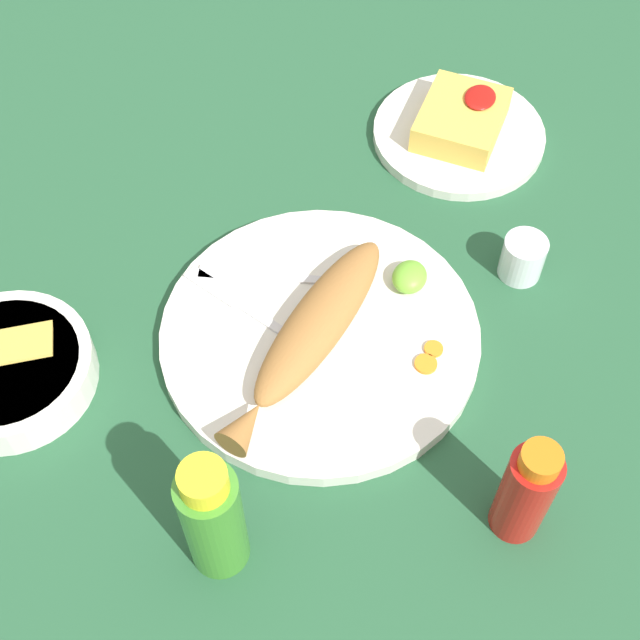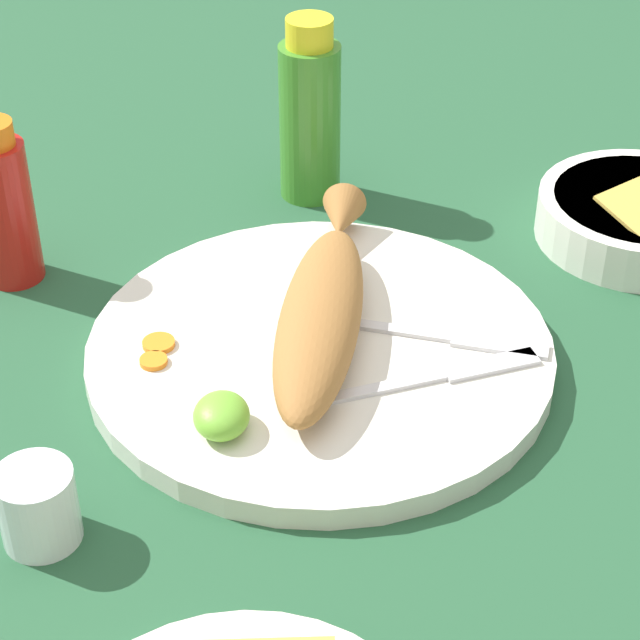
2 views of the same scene
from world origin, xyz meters
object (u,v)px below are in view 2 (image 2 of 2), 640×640
(fork_far, at_px, (433,377))
(salt_cup, at_px, (39,510))
(main_plate, at_px, (320,352))
(hot_sauce_bottle_green, at_px, (313,115))
(fried_fish, at_px, (323,307))
(fork_near, at_px, (439,336))
(hot_sauce_bottle_red, at_px, (3,207))

(fork_far, height_order, salt_cup, salt_cup)
(main_plate, distance_m, hot_sauce_bottle_green, 0.26)
(fried_fish, distance_m, fork_far, 0.10)
(fork_near, relative_size, fork_far, 1.00)
(fork_far, bearing_deg, hot_sauce_bottle_red, 136.21)
(fork_far, relative_size, hot_sauce_bottle_red, 1.32)
(main_plate, relative_size, fork_near, 1.88)
(fork_near, xyz_separation_m, hot_sauce_bottle_red, (-0.12, -0.33, 0.05))
(salt_cup, bearing_deg, hot_sauce_bottle_green, 156.90)
(hot_sauce_bottle_green, distance_m, salt_cup, 0.46)
(hot_sauce_bottle_green, bearing_deg, hot_sauce_bottle_red, -62.64)
(main_plate, bearing_deg, hot_sauce_bottle_red, -116.75)
(main_plate, xyz_separation_m, hot_sauce_bottle_green, (-0.25, 0.00, 0.07))
(fork_near, relative_size, hot_sauce_bottle_green, 1.10)
(fried_fish, distance_m, salt_cup, 0.26)
(hot_sauce_bottle_red, xyz_separation_m, salt_cup, (0.29, 0.07, -0.04))
(main_plate, distance_m, fried_fish, 0.03)
(salt_cup, bearing_deg, fork_far, 115.86)
(main_plate, relative_size, salt_cup, 6.62)
(fried_fish, bearing_deg, salt_cup, -35.09)
(fried_fish, height_order, salt_cup, fried_fish)
(fork_near, bearing_deg, fried_fish, -172.95)
(hot_sauce_bottle_red, bearing_deg, fork_near, 69.94)
(fried_fish, height_order, hot_sauce_bottle_green, hot_sauce_bottle_green)
(fork_far, relative_size, salt_cup, 3.52)
(fork_near, xyz_separation_m, fork_far, (0.05, -0.01, 0.00))
(salt_cup, bearing_deg, main_plate, 133.75)
(main_plate, height_order, salt_cup, salt_cup)
(fried_fish, relative_size, hot_sauce_bottle_green, 1.76)
(hot_sauce_bottle_red, bearing_deg, salt_cup, 13.19)
(hot_sauce_bottle_green, xyz_separation_m, salt_cup, (0.42, -0.18, -0.06))
(fried_fish, distance_m, hot_sauce_bottle_red, 0.27)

